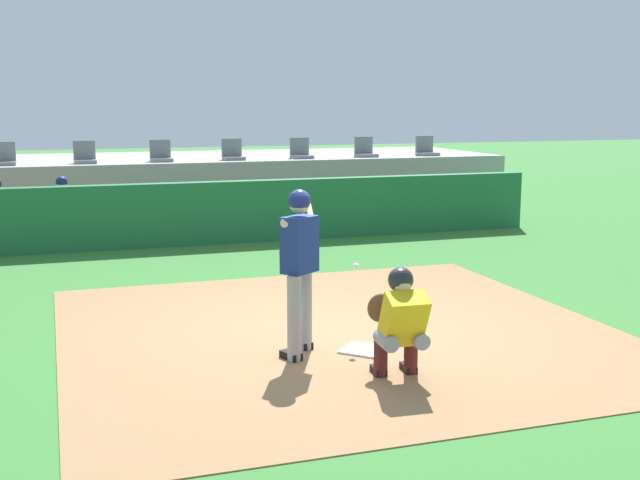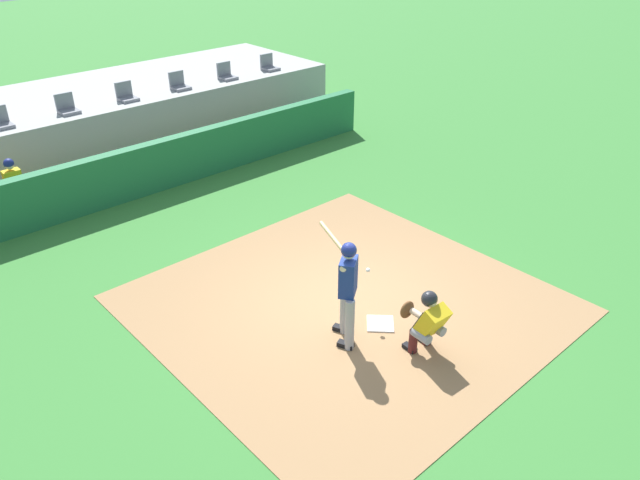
{
  "view_description": "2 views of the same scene",
  "coord_description": "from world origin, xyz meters",
  "px_view_note": "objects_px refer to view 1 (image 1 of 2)",
  "views": [
    {
      "loc": [
        -3.15,
        -8.68,
        2.7
      ],
      "look_at": [
        0.0,
        0.7,
        1.0
      ],
      "focal_mm": 45.09,
      "sensor_mm": 36.0,
      "label": 1
    },
    {
      "loc": [
        -6.24,
        -6.19,
        6.28
      ],
      "look_at": [
        0.0,
        0.7,
        1.0
      ],
      "focal_mm": 34.35,
      "sensor_mm": 36.0,
      "label": 2
    }
  ],
  "objects_px": {
    "batter_at_plate": "(300,261)",
    "stadium_seat_2": "(85,157)",
    "stadium_seat_6": "(365,151)",
    "stadium_seat_7": "(426,150)",
    "home_plate": "(363,350)",
    "dugout_player_2": "(63,209)",
    "catcher_crouched": "(399,319)",
    "stadium_seat_5": "(301,153)",
    "stadium_seat_4": "(233,154)",
    "stadium_seat_1": "(4,159)",
    "stadium_seat_3": "(161,155)"
  },
  "relations": [
    {
      "from": "home_plate",
      "to": "dugout_player_2",
      "type": "distance_m",
      "value": 8.69
    },
    {
      "from": "stadium_seat_2",
      "to": "stadium_seat_4",
      "type": "distance_m",
      "value": 3.25
    },
    {
      "from": "catcher_crouched",
      "to": "stadium_seat_4",
      "type": "height_order",
      "value": "stadium_seat_4"
    },
    {
      "from": "catcher_crouched",
      "to": "stadium_seat_7",
      "type": "relative_size",
      "value": 3.48
    },
    {
      "from": "dugout_player_2",
      "to": "stadium_seat_3",
      "type": "height_order",
      "value": "stadium_seat_3"
    },
    {
      "from": "home_plate",
      "to": "catcher_crouched",
      "type": "distance_m",
      "value": 1.08
    },
    {
      "from": "stadium_seat_4",
      "to": "home_plate",
      "type": "bearing_deg",
      "value": -94.56
    },
    {
      "from": "stadium_seat_2",
      "to": "stadium_seat_6",
      "type": "distance_m",
      "value": 6.5
    },
    {
      "from": "stadium_seat_1",
      "to": "stadium_seat_2",
      "type": "xyz_separation_m",
      "value": [
        1.63,
        0.0,
        0.0
      ]
    },
    {
      "from": "stadium_seat_7",
      "to": "stadium_seat_6",
      "type": "bearing_deg",
      "value": 180.0
    },
    {
      "from": "dugout_player_2",
      "to": "stadium_seat_5",
      "type": "height_order",
      "value": "stadium_seat_5"
    },
    {
      "from": "stadium_seat_3",
      "to": "catcher_crouched",
      "type": "bearing_deg",
      "value": -85.78
    },
    {
      "from": "stadium_seat_1",
      "to": "stadium_seat_6",
      "type": "bearing_deg",
      "value": 0.0
    },
    {
      "from": "stadium_seat_6",
      "to": "stadium_seat_7",
      "type": "bearing_deg",
      "value": 0.0
    },
    {
      "from": "stadium_seat_4",
      "to": "stadium_seat_6",
      "type": "distance_m",
      "value": 3.25
    },
    {
      "from": "catcher_crouched",
      "to": "stadium_seat_3",
      "type": "relative_size",
      "value": 3.48
    },
    {
      "from": "batter_at_plate",
      "to": "stadium_seat_2",
      "type": "height_order",
      "value": "stadium_seat_2"
    },
    {
      "from": "stadium_seat_1",
      "to": "stadium_seat_6",
      "type": "relative_size",
      "value": 1.0
    },
    {
      "from": "batter_at_plate",
      "to": "stadium_seat_6",
      "type": "bearing_deg",
      "value": 64.72
    },
    {
      "from": "home_plate",
      "to": "stadium_seat_6",
      "type": "xyz_separation_m",
      "value": [
        4.06,
        10.18,
        1.51
      ]
    },
    {
      "from": "catcher_crouched",
      "to": "stadium_seat_5",
      "type": "relative_size",
      "value": 3.48
    },
    {
      "from": "dugout_player_2",
      "to": "stadium_seat_1",
      "type": "distance_m",
      "value": 2.47
    },
    {
      "from": "dugout_player_2",
      "to": "stadium_seat_2",
      "type": "xyz_separation_m",
      "value": [
        0.53,
        2.03,
        0.86
      ]
    },
    {
      "from": "home_plate",
      "to": "stadium_seat_4",
      "type": "xyz_separation_m",
      "value": [
        0.81,
        10.18,
        1.51
      ]
    },
    {
      "from": "stadium_seat_3",
      "to": "stadium_seat_5",
      "type": "relative_size",
      "value": 1.0
    },
    {
      "from": "stadium_seat_4",
      "to": "stadium_seat_3",
      "type": "bearing_deg",
      "value": 180.0
    },
    {
      "from": "stadium_seat_5",
      "to": "stadium_seat_7",
      "type": "relative_size",
      "value": 1.0
    },
    {
      "from": "batter_at_plate",
      "to": "stadium_seat_6",
      "type": "relative_size",
      "value": 3.76
    },
    {
      "from": "stadium_seat_4",
      "to": "stadium_seat_5",
      "type": "height_order",
      "value": "same"
    },
    {
      "from": "stadium_seat_6",
      "to": "dugout_player_2",
      "type": "bearing_deg",
      "value": -163.85
    },
    {
      "from": "stadium_seat_1",
      "to": "stadium_seat_7",
      "type": "distance_m",
      "value": 9.75
    },
    {
      "from": "catcher_crouched",
      "to": "stadium_seat_2",
      "type": "height_order",
      "value": "stadium_seat_2"
    },
    {
      "from": "stadium_seat_2",
      "to": "stadium_seat_5",
      "type": "relative_size",
      "value": 1.0
    },
    {
      "from": "stadium_seat_4",
      "to": "stadium_seat_7",
      "type": "bearing_deg",
      "value": 0.0
    },
    {
      "from": "stadium_seat_4",
      "to": "stadium_seat_6",
      "type": "height_order",
      "value": "same"
    },
    {
      "from": "dugout_player_2",
      "to": "stadium_seat_6",
      "type": "distance_m",
      "value": 7.37
    },
    {
      "from": "stadium_seat_2",
      "to": "stadium_seat_6",
      "type": "height_order",
      "value": "same"
    },
    {
      "from": "stadium_seat_7",
      "to": "batter_at_plate",
      "type": "bearing_deg",
      "value": -122.37
    },
    {
      "from": "catcher_crouched",
      "to": "batter_at_plate",
      "type": "bearing_deg",
      "value": 123.84
    },
    {
      "from": "stadium_seat_3",
      "to": "dugout_player_2",
      "type": "bearing_deg",
      "value": -136.59
    },
    {
      "from": "stadium_seat_3",
      "to": "stadium_seat_1",
      "type": "bearing_deg",
      "value": 180.0
    },
    {
      "from": "stadium_seat_2",
      "to": "stadium_seat_5",
      "type": "bearing_deg",
      "value": 0.0
    },
    {
      "from": "stadium_seat_5",
      "to": "stadium_seat_6",
      "type": "relative_size",
      "value": 1.0
    },
    {
      "from": "stadium_seat_4",
      "to": "stadium_seat_5",
      "type": "distance_m",
      "value": 1.62
    },
    {
      "from": "home_plate",
      "to": "stadium_seat_7",
      "type": "relative_size",
      "value": 0.92
    },
    {
      "from": "dugout_player_2",
      "to": "stadium_seat_2",
      "type": "height_order",
      "value": "stadium_seat_2"
    },
    {
      "from": "home_plate",
      "to": "stadium_seat_1",
      "type": "relative_size",
      "value": 0.92
    },
    {
      "from": "stadium_seat_5",
      "to": "catcher_crouched",
      "type": "bearing_deg",
      "value": -102.36
    },
    {
      "from": "batter_at_plate",
      "to": "stadium_seat_3",
      "type": "xyz_separation_m",
      "value": [
        -0.13,
        10.06,
        0.5
      ]
    },
    {
      "from": "dugout_player_2",
      "to": "stadium_seat_7",
      "type": "bearing_deg",
      "value": 13.23
    }
  ]
}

